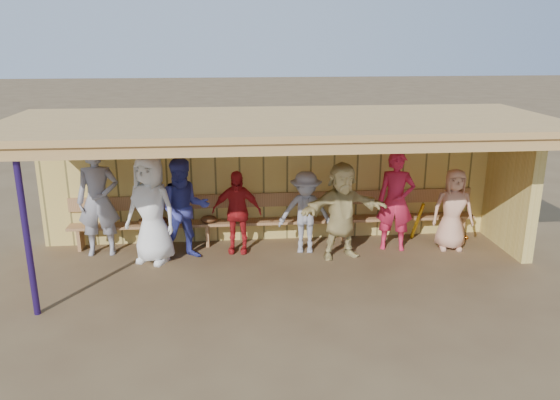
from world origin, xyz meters
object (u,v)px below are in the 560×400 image
at_px(player_f, 342,211).
at_px(bench, 276,215).
at_px(player_c, 184,209).
at_px(player_g, 396,201).
at_px(player_e, 306,212).
at_px(player_b, 151,210).
at_px(player_d, 237,212).
at_px(player_a, 98,201).
at_px(player_h, 453,209).

xyz_separation_m(player_f, bench, (-1.07, 0.85, -0.33)).
distance_m(player_c, player_g, 3.76).
bearing_deg(bench, player_e, -49.70).
bearing_deg(player_b, bench, 42.77).
xyz_separation_m(player_d, player_g, (2.86, -0.13, 0.15)).
bearing_deg(player_a, player_h, -6.75).
bearing_deg(player_c, player_g, -9.82).
relative_size(player_a, player_e, 1.33).
xyz_separation_m(player_h, bench, (-3.15, 0.66, -0.22)).
distance_m(player_b, player_f, 3.26).
bearing_deg(player_f, player_d, 155.48).
height_order(player_e, player_g, player_g).
relative_size(player_c, bench, 0.24).
bearing_deg(player_g, player_d, -168.25).
relative_size(player_a, bench, 0.26).
height_order(player_g, bench, player_g).
distance_m(player_g, player_h, 1.06).
bearing_deg(bench, player_b, -161.48).
distance_m(player_e, bench, 0.77).
bearing_deg(bench, player_h, -11.79).
bearing_deg(bench, player_d, -149.67).
bearing_deg(player_e, player_g, 9.30).
distance_m(player_c, player_h, 4.80).
bearing_deg(player_f, player_h, -6.33).
xyz_separation_m(player_c, player_d, (0.90, 0.23, -0.14)).
distance_m(player_b, bench, 2.35).
relative_size(player_d, player_f, 0.88).
relative_size(player_b, player_e, 1.25).
distance_m(player_c, player_e, 2.13).
relative_size(player_d, player_g, 0.83).
height_order(player_b, player_f, player_b).
distance_m(player_d, player_g, 2.86).
xyz_separation_m(player_e, player_f, (0.59, -0.29, 0.11)).
bearing_deg(bench, player_c, -158.04).
xyz_separation_m(player_b, player_f, (3.26, -0.12, -0.08)).
xyz_separation_m(player_f, player_h, (2.09, 0.19, -0.10)).
distance_m(player_b, player_e, 2.68).
bearing_deg(player_e, player_b, -167.04).
bearing_deg(bench, player_g, -14.93).
xyz_separation_m(player_a, player_b, (0.96, -0.42, -0.06)).
bearing_deg(player_d, player_a, -174.36).
height_order(player_d, player_f, player_f).
relative_size(player_c, player_d, 1.19).
height_order(player_a, player_c, player_a).
height_order(player_g, player_h, player_g).
bearing_deg(player_b, player_d, 35.92).
bearing_deg(player_b, player_h, 25.07).
bearing_deg(player_a, player_b, -27.32).
distance_m(player_e, player_g, 1.64).
distance_m(player_c, player_f, 2.72).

